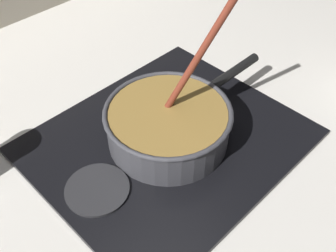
{
  "coord_description": "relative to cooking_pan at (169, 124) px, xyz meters",
  "views": [
    {
      "loc": [
        -0.29,
        -0.36,
        0.65
      ],
      "look_at": [
        0.14,
        0.07,
        0.05
      ],
      "focal_mm": 42.83,
      "sensor_mm": 36.0,
      "label": 1
    }
  ],
  "objects": [
    {
      "name": "burner_ring",
      "position": [
        -0.0,
        0.0,
        -0.04
      ],
      "size": [
        0.2,
        0.2,
        0.01
      ],
      "primitive_type": "torus",
      "color": "#592D0C",
      "rests_on": "hob_plate"
    },
    {
      "name": "spare_burner",
      "position": [
        -0.2,
        0.0,
        -0.04
      ],
      "size": [
        0.13,
        0.13,
        0.01
      ],
      "primitive_type": "cylinder",
      "color": "#262628",
      "rests_on": "hob_plate"
    },
    {
      "name": "hob_plate",
      "position": [
        -0.0,
        0.0,
        -0.05
      ],
      "size": [
        0.56,
        0.48,
        0.01
      ],
      "primitive_type": "cube",
      "color": "black",
      "rests_on": "ground"
    },
    {
      "name": "cooking_pan",
      "position": [
        0.0,
        0.0,
        0.0
      ],
      "size": [
        0.44,
        0.27,
        0.33
      ],
      "color": "#38383D",
      "rests_on": "hob_plate"
    },
    {
      "name": "ground",
      "position": [
        -0.14,
        -0.07,
        -0.08
      ],
      "size": [
        2.4,
        1.6,
        0.04
      ],
      "primitive_type": "cube",
      "color": "beige"
    }
  ]
}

